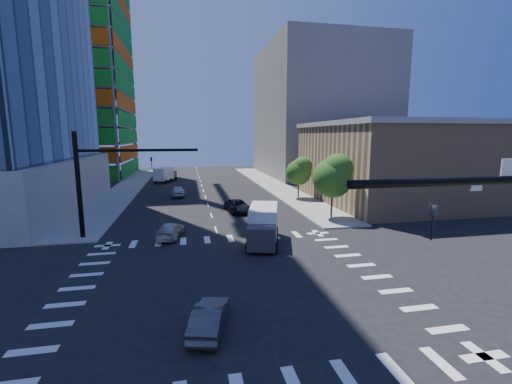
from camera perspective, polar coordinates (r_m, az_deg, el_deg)
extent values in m
plane|color=black|center=(21.44, -3.90, -14.82)|extent=(160.00, 160.00, 0.00)
cube|color=silver|center=(21.44, -3.90, -14.81)|extent=(20.00, 20.00, 0.01)
cube|color=gray|center=(61.89, 2.68, 1.26)|extent=(5.00, 60.00, 0.15)
cube|color=gray|center=(60.87, -20.79, 0.52)|extent=(5.00, 60.00, 0.15)
cube|color=#198A25|center=(83.84, -21.01, 19.57)|extent=(0.12, 24.00, 49.00)
cube|color=#C44F0B|center=(74.88, -32.86, 20.04)|extent=(24.00, 0.12, 49.00)
cube|color=tan|center=(49.85, 22.13, 4.32)|extent=(20.00, 22.00, 10.00)
cube|color=gray|center=(49.73, 22.51, 10.41)|extent=(20.50, 22.50, 0.60)
cube|color=slate|center=(80.21, 10.41, 12.93)|extent=(24.00, 30.00, 28.00)
imported|color=black|center=(10.49, 27.27, -4.50)|extent=(0.16, 0.20, 1.00)
cylinder|color=black|center=(32.46, -27.46, 0.99)|extent=(0.40, 0.40, 9.00)
cylinder|color=black|center=(31.19, -18.96, 6.60)|extent=(10.00, 0.24, 0.24)
imported|color=black|center=(31.14, -17.02, 4.66)|extent=(0.16, 0.20, 1.00)
cylinder|color=#382316|center=(37.38, 12.47, -2.43)|extent=(0.20, 0.20, 2.27)
sphere|color=#164712|center=(36.88, 12.63, 2.27)|extent=(4.16, 4.16, 4.16)
sphere|color=#447025|center=(36.67, 13.45, 3.74)|extent=(3.25, 3.25, 3.25)
cylinder|color=#382316|center=(48.52, 7.07, 0.19)|extent=(0.20, 0.20, 1.92)
sphere|color=#164712|center=(48.18, 7.13, 3.26)|extent=(3.52, 3.52, 3.52)
sphere|color=#447025|center=(47.95, 7.72, 4.21)|extent=(2.75, 2.75, 2.75)
imported|color=black|center=(39.88, -3.05, -2.34)|extent=(2.86, 5.26, 1.40)
imported|color=#B5B5B5|center=(30.87, -14.08, -6.21)|extent=(2.64, 4.70, 1.29)
imported|color=silver|center=(51.21, -12.84, 0.13)|extent=(1.88, 4.56, 1.55)
imported|color=#414145|center=(16.67, -7.73, -19.96)|extent=(2.26, 4.06, 1.27)
cube|color=silver|center=(27.90, 1.18, -5.19)|extent=(3.40, 5.09, 2.42)
cube|color=#3B3B42|center=(28.06, 1.18, -6.39)|extent=(2.51, 2.19, 1.77)
cube|color=white|center=(67.80, -14.81, 3.03)|extent=(3.63, 4.90, 2.30)
cube|color=#3B3B42|center=(67.87, -14.79, 2.55)|extent=(2.48, 2.24, 1.68)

